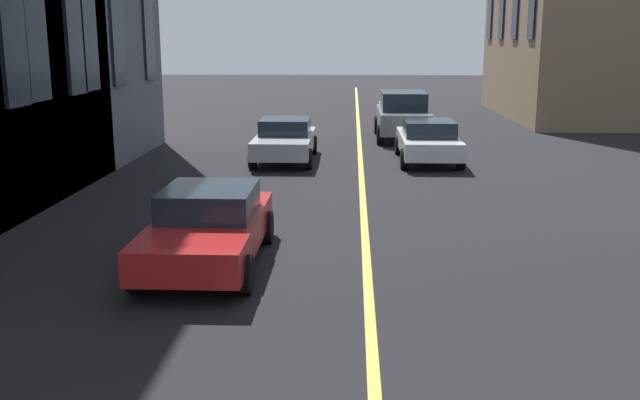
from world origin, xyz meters
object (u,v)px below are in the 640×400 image
(car_grey_parked_a, at_px, (403,115))
(car_white_near, at_px, (428,140))
(car_silver_oncoming, at_px, (400,109))
(car_red_parked_b, at_px, (208,226))
(car_silver_far, at_px, (285,139))

(car_grey_parked_a, relative_size, car_white_near, 1.07)
(car_silver_oncoming, bearing_deg, car_white_near, -178.58)
(car_grey_parked_a, height_order, car_red_parked_b, car_grey_parked_a)
(car_silver_far, relative_size, car_white_near, 1.00)
(car_white_near, bearing_deg, car_silver_oncoming, 1.42)
(car_silver_far, relative_size, car_silver_oncoming, 1.00)
(car_grey_parked_a, relative_size, car_red_parked_b, 1.07)
(car_white_near, bearing_deg, car_silver_far, 90.15)
(car_grey_parked_a, xyz_separation_m, car_white_near, (-5.35, -0.47, -0.27))
(car_grey_parked_a, height_order, car_silver_far, car_grey_parked_a)
(car_silver_far, xyz_separation_m, car_white_near, (0.01, -4.68, 0.00))
(car_silver_oncoming, bearing_deg, car_silver_far, 157.01)
(car_silver_far, distance_m, car_red_parked_b, 11.08)
(car_silver_far, bearing_deg, car_grey_parked_a, -38.14)
(car_red_parked_b, xyz_separation_m, car_silver_oncoming, (21.49, -4.75, 0.00))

